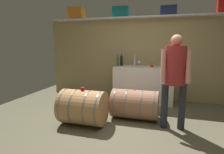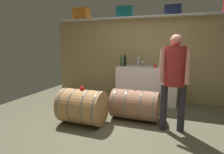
{
  "view_description": "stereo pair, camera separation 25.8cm",
  "coord_description": "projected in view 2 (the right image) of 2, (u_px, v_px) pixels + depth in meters",
  "views": [
    {
      "loc": [
        0.66,
        -3.13,
        1.52
      ],
      "look_at": [
        -0.39,
        0.49,
        0.87
      ],
      "focal_mm": 30.61,
      "sensor_mm": 36.0,
      "label": 1
    },
    {
      "loc": [
        0.91,
        -3.05,
        1.52
      ],
      "look_at": [
        -0.39,
        0.49,
        0.87
      ],
      "focal_mm": 30.61,
      "sensor_mm": 36.0,
      "label": 2
    }
  ],
  "objects": [
    {
      "name": "wine_barrel_far",
      "position": [
        135.0,
        105.0,
        3.88
      ],
      "size": [
        0.94,
        0.6,
        0.61
      ],
      "rotation": [
        0.0,
        0.0,
        -0.0
      ],
      "color": "#A67256",
      "rests_on": "ground"
    },
    {
      "name": "toolcase_teal",
      "position": [
        125.0,
        12.0,
        5.07
      ],
      "size": [
        0.42,
        0.23,
        0.29
      ],
      "primitive_type": "cube",
      "rotation": [
        0.0,
        0.0,
        0.02
      ],
      "color": "#16797D",
      "rests_on": "high_shelf_board"
    },
    {
      "name": "winemaker_pouring",
      "position": [
        174.0,
        73.0,
        3.25
      ],
      "size": [
        0.5,
        0.39,
        1.68
      ],
      "rotation": [
        0.0,
        0.0,
        -3.1
      ],
      "color": "#2B2C36",
      "rests_on": "ground"
    },
    {
      "name": "work_cabinet",
      "position": [
        147.0,
        85.0,
        4.97
      ],
      "size": [
        1.52,
        0.58,
        0.95
      ],
      "primitive_type": "cube",
      "color": "silver",
      "rests_on": "ground"
    },
    {
      "name": "back_wall_panel",
      "position": [
        147.0,
        60.0,
        5.22
      ],
      "size": [
        5.5,
        0.1,
        2.19
      ],
      "primitive_type": "cube",
      "color": "tan",
      "rests_on": "ground"
    },
    {
      "name": "wine_bottle_dark",
      "position": [
        125.0,
        60.0,
        5.09
      ],
      "size": [
        0.07,
        0.07,
        0.31
      ],
      "color": "black",
      "rests_on": "work_cabinet"
    },
    {
      "name": "red_funnel",
      "position": [
        155.0,
        65.0,
        4.75
      ],
      "size": [
        0.11,
        0.11,
        0.1
      ],
      "primitive_type": "cone",
      "color": "red",
      "rests_on": "work_cabinet"
    },
    {
      "name": "wine_bottle_green",
      "position": [
        121.0,
        61.0,
        5.03
      ],
      "size": [
        0.07,
        0.07,
        0.31
      ],
      "color": "#34592D",
      "rests_on": "work_cabinet"
    },
    {
      "name": "toolcase_orange",
      "position": [
        81.0,
        14.0,
        5.51
      ],
      "size": [
        0.43,
        0.28,
        0.32
      ],
      "primitive_type": "cube",
      "rotation": [
        0.0,
        0.0,
        0.0
      ],
      "color": "orange",
      "rests_on": "high_shelf_board"
    },
    {
      "name": "ground_plane",
      "position": [
        131.0,
        120.0,
        3.89
      ],
      "size": [
        6.7,
        7.56,
        0.02
      ],
      "primitive_type": "cube",
      "color": "#605D45"
    },
    {
      "name": "wine_glass",
      "position": [
        142.0,
        62.0,
        4.95
      ],
      "size": [
        0.07,
        0.07,
        0.14
      ],
      "color": "white",
      "rests_on": "work_cabinet"
    },
    {
      "name": "wine_barrel_near",
      "position": [
        82.0,
        107.0,
        3.67
      ],
      "size": [
        0.85,
        0.67,
        0.67
      ],
      "rotation": [
        0.0,
        0.0,
        -0.01
      ],
      "color": "tan",
      "rests_on": "ground"
    },
    {
      "name": "toolcase_navy",
      "position": [
        173.0,
        10.0,
        4.65
      ],
      "size": [
        0.4,
        0.21,
        0.24
      ],
      "primitive_type": "cube",
      "rotation": [
        0.0,
        0.0,
        -0.03
      ],
      "color": "navy",
      "rests_on": "high_shelf_board"
    },
    {
      "name": "tasting_cup",
      "position": [
        82.0,
        88.0,
        3.61
      ],
      "size": [
        0.08,
        0.08,
        0.05
      ],
      "primitive_type": "cylinder",
      "color": "red",
      "rests_on": "wine_barrel_near"
    },
    {
      "name": "high_shelf_board",
      "position": [
        147.0,
        17.0,
        4.89
      ],
      "size": [
        5.06,
        0.4,
        0.03
      ],
      "primitive_type": "cube",
      "color": "silver",
      "rests_on": "back_wall_panel"
    },
    {
      "name": "wine_bottle_clear",
      "position": [
        138.0,
        61.0,
        5.09
      ],
      "size": [
        0.08,
        0.08,
        0.31
      ],
      "color": "#B8BABE",
      "rests_on": "work_cabinet"
    }
  ]
}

